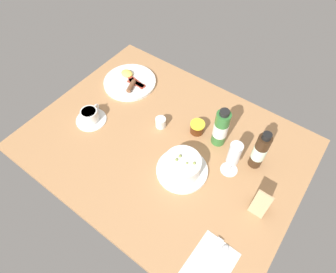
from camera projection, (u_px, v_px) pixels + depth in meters
ground_plane at (164, 145)px, 117.69cm from camera, size 110.00×84.00×3.00cm
porridge_bowl at (182, 166)px, 105.75cm from camera, size 19.89×19.89×8.22cm
cutlery_setting at (211, 262)px, 89.05cm from camera, size 13.35×17.21×0.90cm
coffee_cup at (90, 116)px, 121.78cm from camera, size 13.29×13.29×5.81cm
creamer_jug at (161, 122)px, 119.92cm from camera, size 5.02×5.02×5.14cm
wine_glass at (234, 155)px, 100.71cm from camera, size 6.69×6.69×16.43cm
jam_jar at (197, 127)px, 117.97cm from camera, size 6.12×6.12×5.18cm
sauce_bottle_green at (221, 128)px, 110.11cm from camera, size 5.84×5.84×18.68cm
sauce_bottle_brown at (260, 151)px, 103.72cm from camera, size 5.10×5.10×19.10cm
breakfast_plate at (130, 82)px, 136.86cm from camera, size 25.25×25.25×3.70cm
menu_card at (262, 201)px, 95.90cm from camera, size 5.41×7.02×10.70cm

